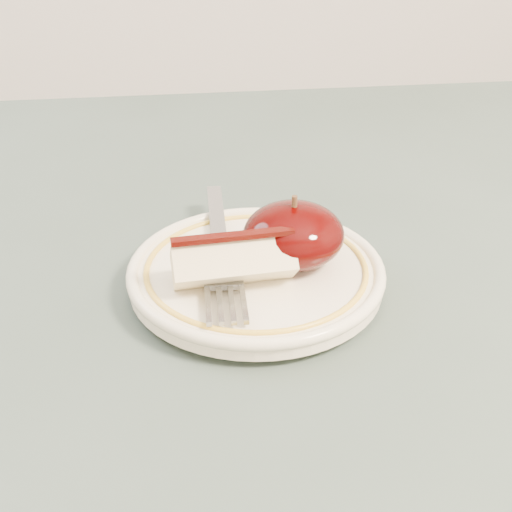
{
  "coord_description": "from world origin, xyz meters",
  "views": [
    {
      "loc": [
        -0.03,
        -0.45,
        1.04
      ],
      "look_at": [
        0.02,
        -0.01,
        0.78
      ],
      "focal_mm": 50.0,
      "sensor_mm": 36.0,
      "label": 1
    }
  ],
  "objects": [
    {
      "name": "table",
      "position": [
        0.0,
        0.0,
        0.66
      ],
      "size": [
        0.9,
        0.9,
        0.75
      ],
      "color": "brown",
      "rests_on": "ground"
    },
    {
      "name": "apple_half",
      "position": [
        0.05,
        -0.01,
        0.79
      ],
      "size": [
        0.07,
        0.07,
        0.05
      ],
      "color": "black",
      "rests_on": "plate"
    },
    {
      "name": "plate",
      "position": [
        0.02,
        -0.01,
        0.76
      ],
      "size": [
        0.19,
        0.19,
        0.02
      ],
      "color": "#F2E7CB",
      "rests_on": "table"
    },
    {
      "name": "fork",
      "position": [
        -0.0,
        0.01,
        0.77
      ],
      "size": [
        0.03,
        0.2,
        0.0
      ],
      "rotation": [
        0.0,
        0.0,
        1.54
      ],
      "color": "gray",
      "rests_on": "plate"
    },
    {
      "name": "apple_wedge",
      "position": [
        0.0,
        -0.03,
        0.79
      ],
      "size": [
        0.09,
        0.04,
        0.04
      ],
      "rotation": [
        0.0,
        0.0,
        0.08
      ],
      "color": "beige",
      "rests_on": "plate"
    }
  ]
}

